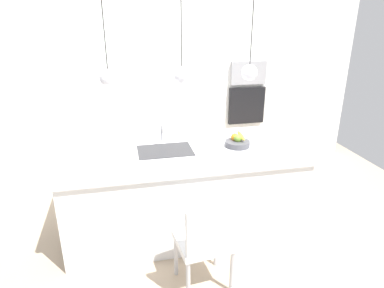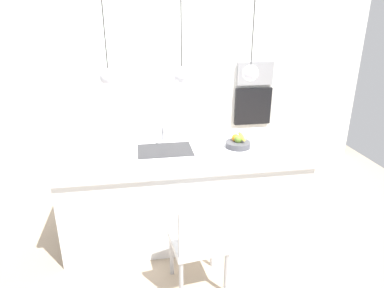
% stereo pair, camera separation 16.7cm
% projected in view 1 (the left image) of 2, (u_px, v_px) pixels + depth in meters
% --- Properties ---
extents(floor, '(6.60, 6.60, 0.00)m').
position_uv_depth(floor, '(183.00, 226.00, 3.86)').
color(floor, tan).
rests_on(floor, ground).
extents(back_wall, '(6.00, 0.10, 2.60)m').
position_uv_depth(back_wall, '(161.00, 84.00, 4.89)').
color(back_wall, white).
rests_on(back_wall, ground).
extents(kitchen_island, '(2.48, 1.10, 0.94)m').
position_uv_depth(kitchen_island, '(183.00, 189.00, 3.69)').
color(kitchen_island, white).
rests_on(kitchen_island, ground).
extents(sink_basin, '(0.56, 0.40, 0.02)m').
position_uv_depth(sink_basin, '(165.00, 151.00, 3.49)').
color(sink_basin, '#2D2D30').
rests_on(sink_basin, kitchen_island).
extents(faucet, '(0.02, 0.17, 0.22)m').
position_uv_depth(faucet, '(162.00, 131.00, 3.63)').
color(faucet, silver).
rests_on(faucet, kitchen_island).
extents(fruit_bowl, '(0.26, 0.26, 0.15)m').
position_uv_depth(fruit_bowl, '(237.00, 142.00, 3.59)').
color(fruit_bowl, '#4C4C51').
rests_on(fruit_bowl, kitchen_island).
extents(microwave, '(0.54, 0.08, 0.34)m').
position_uv_depth(microwave, '(248.00, 73.00, 5.04)').
color(microwave, '#9E9EA3').
rests_on(microwave, back_wall).
extents(oven, '(0.56, 0.08, 0.56)m').
position_uv_depth(oven, '(246.00, 105.00, 5.22)').
color(oven, black).
rests_on(oven, back_wall).
extents(chair_near, '(0.50, 0.46, 0.88)m').
position_uv_depth(chair_near, '(206.00, 240.00, 2.82)').
color(chair_near, silver).
rests_on(chair_near, ground).
extents(pendant_light_left, '(0.16, 0.16, 0.76)m').
position_uv_depth(pendant_light_left, '(108.00, 78.00, 3.11)').
color(pendant_light_left, silver).
extents(pendant_light_center, '(0.16, 0.16, 0.76)m').
position_uv_depth(pendant_light_center, '(182.00, 75.00, 3.24)').
color(pendant_light_center, silver).
extents(pendant_light_right, '(0.16, 0.16, 0.76)m').
position_uv_depth(pendant_light_right, '(249.00, 72.00, 3.38)').
color(pendant_light_right, silver).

